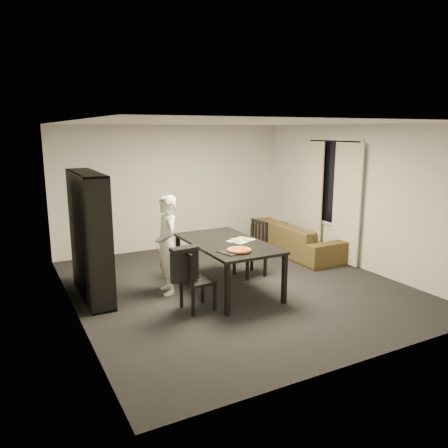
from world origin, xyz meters
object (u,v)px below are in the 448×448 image
person (167,245)px  chair_left (192,277)px  baking_tray (234,251)px  bookshelf (90,236)px  sofa (296,238)px  dining_table (227,246)px  pepperoni_pizza (239,250)px  chair_right (254,244)px

person → chair_left: bearing=8.8°
baking_tray → chair_left: bearing=176.0°
bookshelf → sofa: (4.17, 0.45, -0.62)m
chair_left → dining_table: bearing=-63.5°
pepperoni_pizza → chair_left: bearing=173.6°
chair_right → person: person is taller
pepperoni_pizza → sofa: bearing=36.4°
person → sofa: 3.24m
bookshelf → pepperoni_pizza: (1.83, -1.28, -0.14)m
chair_left → pepperoni_pizza: (0.70, -0.08, 0.32)m
dining_table → chair_left: size_ratio=2.16×
dining_table → chair_right: bearing=29.5°
person → sofa: person is taller
chair_right → pepperoni_pizza: size_ratio=2.76×
baking_tray → pepperoni_pizza: 0.08m
baking_tray → sofa: size_ratio=0.18×
bookshelf → dining_table: 2.08m
person → pepperoni_pizza: 1.18m
bookshelf → dining_table: bearing=-19.8°
person → pepperoni_pizza: bearing=44.9°
dining_table → person: bearing=160.0°
bookshelf → chair_right: bookshelf is taller
chair_left → chair_right: 1.84m
chair_right → dining_table: bearing=-66.2°
baking_tray → dining_table: bearing=71.6°
bookshelf → chair_left: size_ratio=2.18×
person → baking_tray: person is taller
baking_tray → pepperoni_pizza: (0.07, -0.03, 0.02)m
sofa → baking_tray: bearing=125.1°
bookshelf → baking_tray: (1.76, -1.24, -0.16)m
bookshelf → chair_right: bearing=-5.6°
bookshelf → person: bearing=-19.6°
chair_left → pepperoni_pizza: size_ratio=2.49×
bookshelf → person: bookshelf is taller
person → sofa: (3.10, 0.83, -0.44)m
dining_table → bookshelf: bearing=160.2°
chair_right → sofa: chair_right is taller
dining_table → person: size_ratio=1.23×
dining_table → chair_right: chair_right is taller
bookshelf → chair_right: 2.76m
pepperoni_pizza → sofa: pepperoni_pizza is taller
chair_right → person: bearing=-91.6°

